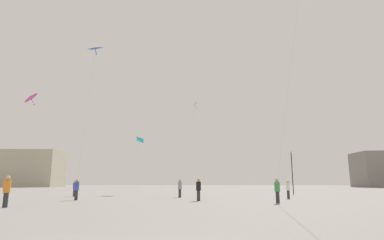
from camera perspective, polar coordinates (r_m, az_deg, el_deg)
person_in_white at (r=30.68m, az=16.88°, el=-11.74°), size 0.35×0.35×1.59m
person_in_orange at (r=22.15m, az=-30.35°, el=-10.78°), size 0.40×0.40×1.85m
person_in_purple at (r=36.00m, az=-20.34°, el=-11.31°), size 0.36×0.36×1.66m
person_in_blue at (r=28.50m, az=-20.03°, el=-11.47°), size 0.38×0.38×1.74m
person_in_black at (r=25.86m, az=1.18°, el=-12.19°), size 0.39×0.39×1.77m
person_in_green at (r=23.93m, az=15.07°, el=-11.94°), size 0.38×0.38×1.75m
person_in_grey at (r=31.55m, az=-2.20°, el=-12.01°), size 0.38×0.38×1.75m
kite_crimson_delta at (r=42.54m, az=0.50°, el=2.58°), size 1.45×10.80×10.92m
kite_magenta_diamond at (r=28.82m, az=-27.01°, el=3.62°), size 4.14×3.00×7.40m
kite_cobalt_delta at (r=26.45m, az=-17.11°, el=11.54°), size 2.73×3.94×10.69m
kite_cyan_delta at (r=42.35m, az=-9.42°, el=-3.61°), size 5.86×8.81×6.00m
building_left_hall at (r=115.48m, az=-26.76°, el=-7.82°), size 18.25×14.20×11.44m
building_centre_hall at (r=109.66m, az=31.13°, el=-7.64°), size 14.82×12.04×10.16m
lamppost_east at (r=44.73m, az=17.49°, el=-7.63°), size 0.36×0.36×5.75m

